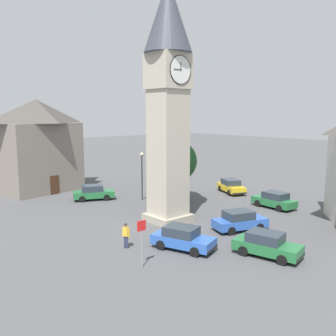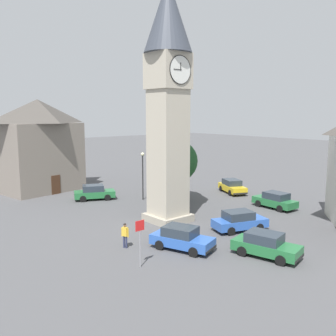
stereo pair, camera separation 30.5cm
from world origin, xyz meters
TOP-DOWN VIEW (x-y plane):
  - ground_plane at (0.00, 0.00)m, footprint 200.00×200.00m
  - clock_tower at (0.00, 0.00)m, footprint 3.81×3.81m
  - car_blue_kerb at (0.82, -10.77)m, footprint 4.45×3.28m
  - car_silver_kerb at (0.46, 9.88)m, footprint 2.55×4.40m
  - car_red_corner at (-12.52, -3.56)m, footprint 3.29×4.45m
  - car_white_side at (-2.44, 5.50)m, footprint 4.46×2.99m
  - car_black_far at (-10.33, 3.40)m, footprint 2.03×4.23m
  - car_green_alley at (3.57, 5.55)m, footprint 2.95×4.45m
  - pedestrian at (6.25, 2.93)m, footprint 0.35×0.52m
  - tree at (-5.33, -4.88)m, footprint 4.24×4.24m
  - building_terrace_right at (3.18, -18.79)m, footprint 9.59×7.53m
  - lamp_post at (-2.99, -7.48)m, footprint 0.36×0.36m
  - road_sign at (7.35, 6.11)m, footprint 0.60×0.07m

SIDE VIEW (x-z plane):
  - ground_plane at x=0.00m, z-range 0.00..0.00m
  - car_blue_kerb at x=0.82m, z-range 0.00..1.53m
  - car_silver_kerb at x=0.46m, z-range 0.00..1.53m
  - car_red_corner at x=-12.52m, z-range 0.00..1.53m
  - car_white_side at x=-2.44m, z-range 0.00..1.53m
  - car_black_far at x=-10.33m, z-range 0.00..1.53m
  - car_green_alley at x=3.57m, z-range 0.00..1.53m
  - pedestrian at x=6.25m, z-range 0.16..1.86m
  - road_sign at x=7.35m, z-range 0.50..3.30m
  - lamp_post at x=-2.99m, z-range 0.84..5.75m
  - tree at x=-5.33m, z-range 0.97..7.18m
  - building_terrace_right at x=3.18m, z-range 0.10..10.50m
  - clock_tower at x=0.00m, z-range 1.61..20.91m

